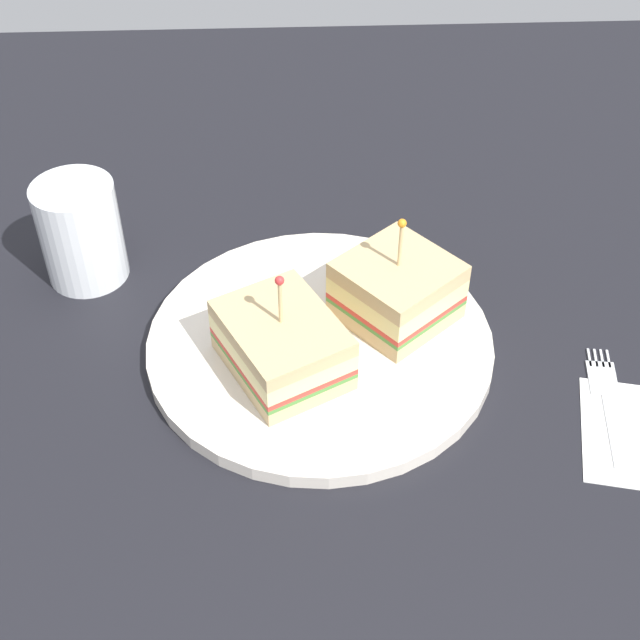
% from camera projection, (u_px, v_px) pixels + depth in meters
% --- Properties ---
extents(ground_plane, '(1.19, 1.19, 0.02)m').
position_uv_depth(ground_plane, '(320.00, 358.00, 0.73)').
color(ground_plane, black).
extents(plate, '(0.28, 0.28, 0.01)m').
position_uv_depth(plate, '(320.00, 344.00, 0.72)').
color(plate, silver).
rests_on(plate, ground_plane).
extents(sandwich_half_front, '(0.12, 0.11, 0.09)m').
position_uv_depth(sandwich_half_front, '(282.00, 345.00, 0.68)').
color(sandwich_half_front, tan).
rests_on(sandwich_half_front, plate).
extents(sandwich_half_back, '(0.11, 0.11, 0.10)m').
position_uv_depth(sandwich_half_back, '(397.00, 290.00, 0.72)').
color(sandwich_half_back, tan).
rests_on(sandwich_half_back, plate).
extents(drink_glass, '(0.07, 0.07, 0.09)m').
position_uv_depth(drink_glass, '(81.00, 235.00, 0.76)').
color(drink_glass, '#B74C33').
rests_on(drink_glass, ground_plane).
extents(fork, '(0.12, 0.03, 0.00)m').
position_uv_depth(fork, '(605.00, 391.00, 0.69)').
color(fork, silver).
rests_on(fork, ground_plane).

